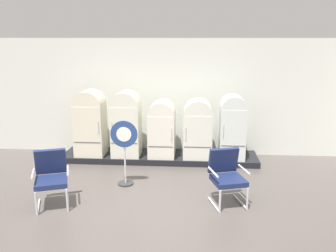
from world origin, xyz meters
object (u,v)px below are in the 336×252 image
at_px(refrigerator_2, 162,127).
at_px(sign_stand, 125,152).
at_px(refrigerator_4, 232,125).
at_px(refrigerator_1, 126,122).
at_px(armchair_left, 51,175).
at_px(armchair_right, 227,174).
at_px(refrigerator_3, 198,127).
at_px(refrigerator_0, 90,121).

xyz_separation_m(refrigerator_2, sign_stand, (-0.62, -1.49, -0.14)).
bearing_deg(refrigerator_4, refrigerator_2, 179.23).
bearing_deg(refrigerator_1, armchair_left, -110.72).
xyz_separation_m(armchair_left, armchair_right, (3.15, 0.30, 0.00)).
bearing_deg(refrigerator_4, armchair_right, -97.92).
bearing_deg(refrigerator_2, armchair_right, -57.50).
height_order(armchair_left, sign_stand, sign_stand).
bearing_deg(armchair_right, refrigerator_3, 103.54).
bearing_deg(armchair_right, armchair_left, -174.56).
xyz_separation_m(refrigerator_3, refrigerator_4, (0.81, -0.01, 0.07)).
distance_m(refrigerator_4, armchair_right, 2.19).
xyz_separation_m(refrigerator_2, armchair_left, (-1.78, -2.46, -0.30)).
xyz_separation_m(refrigerator_1, refrigerator_4, (2.53, 0.02, -0.03)).
bearing_deg(refrigerator_0, refrigerator_2, 0.89).
height_order(refrigerator_0, refrigerator_1, refrigerator_0).
bearing_deg(refrigerator_3, refrigerator_1, -179.24).
relative_size(refrigerator_1, armchair_left, 1.58).
height_order(refrigerator_1, armchair_right, refrigerator_1).
bearing_deg(armchair_left, refrigerator_0, 89.32).
bearing_deg(refrigerator_1, sign_stand, -80.74).
bearing_deg(refrigerator_4, armchair_left, -144.75).
xyz_separation_m(refrigerator_0, refrigerator_3, (2.61, 0.01, -0.10)).
height_order(refrigerator_2, refrigerator_3, refrigerator_3).
bearing_deg(refrigerator_3, refrigerator_2, 178.97).
distance_m(refrigerator_2, sign_stand, 1.62).
relative_size(refrigerator_1, armchair_right, 1.58).
height_order(refrigerator_1, sign_stand, refrigerator_1).
distance_m(refrigerator_2, armchair_left, 3.05).
distance_m(refrigerator_1, refrigerator_2, 0.87).
bearing_deg(refrigerator_4, sign_stand, -147.51).
xyz_separation_m(refrigerator_2, armchair_right, (1.38, -2.16, -0.30)).
relative_size(refrigerator_1, sign_stand, 1.16).
relative_size(refrigerator_0, refrigerator_4, 1.05).
bearing_deg(refrigerator_1, refrigerator_0, 179.27).
xyz_separation_m(refrigerator_3, armchair_right, (0.52, -2.14, -0.32)).
distance_m(refrigerator_0, sign_stand, 1.86).
distance_m(refrigerator_2, armchair_right, 2.58).
height_order(refrigerator_3, refrigerator_4, refrigerator_4).
bearing_deg(refrigerator_3, armchair_right, -76.46).
xyz_separation_m(refrigerator_4, armchair_left, (-3.45, -2.44, -0.39)).
height_order(refrigerator_1, refrigerator_3, refrigerator_1).
relative_size(refrigerator_3, armchair_left, 1.41).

